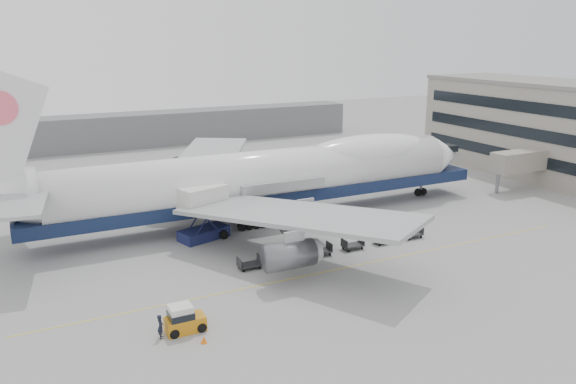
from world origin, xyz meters
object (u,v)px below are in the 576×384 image
catering_truck (203,210)px  baggage_tug (183,320)px  ground_worker (160,326)px  airliner (269,176)px

catering_truck → baggage_tug: catering_truck is taller
baggage_tug → ground_worker: size_ratio=1.58×
airliner → baggage_tug: size_ratio=21.83×
catering_truck → airliner: bearing=2.3°
ground_worker → baggage_tug: bearing=-74.2°
airliner → ground_worker: size_ratio=34.51×
baggage_tug → airliner: bearing=51.9°
catering_truck → baggage_tug: (-8.08, -19.65, -2.47)m
airliner → catering_truck: bearing=-160.6°
ground_worker → airliner: bearing=-30.7°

